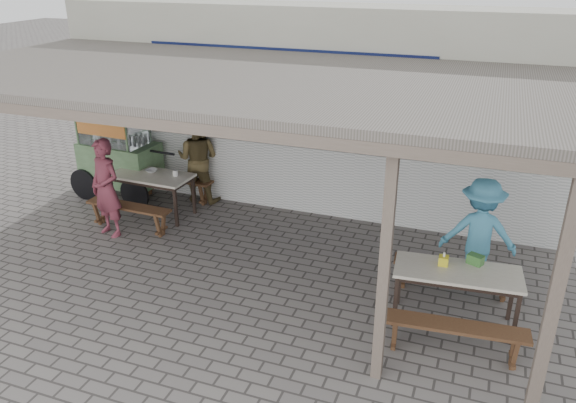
{
  "coord_description": "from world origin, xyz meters",
  "views": [
    {
      "loc": [
        3.13,
        -5.81,
        4.2
      ],
      "look_at": [
        0.65,
        0.9,
        1.09
      ],
      "focal_mm": 35.0,
      "sensor_mm": 36.0,
      "label": 1
    }
  ],
  "objects_px": {
    "bench_right_wall": "(454,271)",
    "bench_left_street": "(129,211)",
    "table_left": "(151,179)",
    "donation_box": "(475,259)",
    "vendor_cart": "(118,151)",
    "condiment_bowl": "(151,171)",
    "bench_right_street": "(454,333)",
    "tissue_box": "(443,261)",
    "patron_right_table": "(479,233)",
    "bench_left_wall": "(175,183)",
    "condiment_jar": "(175,173)",
    "patron_wall_side": "(198,159)",
    "table_right": "(457,276)",
    "patron_street_side": "(106,188)"
  },
  "relations": [
    {
      "from": "bench_left_street",
      "to": "patron_street_side",
      "type": "relative_size",
      "value": 0.94
    },
    {
      "from": "table_left",
      "to": "condiment_bowl",
      "type": "bearing_deg",
      "value": 120.64
    },
    {
      "from": "table_right",
      "to": "patron_right_table",
      "type": "height_order",
      "value": "patron_right_table"
    },
    {
      "from": "bench_left_street",
      "to": "condiment_bowl",
      "type": "xyz_separation_m",
      "value": [
        -0.04,
        0.8,
        0.43
      ]
    },
    {
      "from": "table_left",
      "to": "vendor_cart",
      "type": "bearing_deg",
      "value": 156.68
    },
    {
      "from": "bench_right_street",
      "to": "condiment_bowl",
      "type": "bearing_deg",
      "value": 151.66
    },
    {
      "from": "patron_right_table",
      "to": "donation_box",
      "type": "relative_size",
      "value": 8.58
    },
    {
      "from": "table_left",
      "to": "vendor_cart",
      "type": "distance_m",
      "value": 1.14
    },
    {
      "from": "table_right",
      "to": "bench_right_street",
      "type": "relative_size",
      "value": 0.96
    },
    {
      "from": "tissue_box",
      "to": "condiment_jar",
      "type": "xyz_separation_m",
      "value": [
        -4.67,
        1.54,
        -0.01
      ]
    },
    {
      "from": "donation_box",
      "to": "bench_right_street",
      "type": "bearing_deg",
      "value": -97.08
    },
    {
      "from": "patron_right_table",
      "to": "tissue_box",
      "type": "height_order",
      "value": "patron_right_table"
    },
    {
      "from": "bench_left_wall",
      "to": "condiment_bowl",
      "type": "bearing_deg",
      "value": -96.15
    },
    {
      "from": "table_left",
      "to": "bench_right_wall",
      "type": "xyz_separation_m",
      "value": [
        5.23,
        -0.83,
        -0.33
      ]
    },
    {
      "from": "vendor_cart",
      "to": "patron_street_side",
      "type": "relative_size",
      "value": 1.31
    },
    {
      "from": "bench_right_wall",
      "to": "vendor_cart",
      "type": "height_order",
      "value": "vendor_cart"
    },
    {
      "from": "bench_left_street",
      "to": "condiment_jar",
      "type": "height_order",
      "value": "condiment_jar"
    },
    {
      "from": "bench_left_wall",
      "to": "condiment_bowl",
      "type": "relative_size",
      "value": 7.78
    },
    {
      "from": "table_right",
      "to": "patron_right_table",
      "type": "distance_m",
      "value": 1.07
    },
    {
      "from": "bench_left_street",
      "to": "condiment_bowl",
      "type": "relative_size",
      "value": 7.78
    },
    {
      "from": "donation_box",
      "to": "condiment_jar",
      "type": "distance_m",
      "value": 5.21
    },
    {
      "from": "vendor_cart",
      "to": "tissue_box",
      "type": "relative_size",
      "value": 18.35
    },
    {
      "from": "donation_box",
      "to": "bench_right_wall",
      "type": "bearing_deg",
      "value": 117.47
    },
    {
      "from": "bench_left_wall",
      "to": "vendor_cart",
      "type": "distance_m",
      "value": 1.2
    },
    {
      "from": "table_left",
      "to": "bench_right_street",
      "type": "bearing_deg",
      "value": -20.53
    },
    {
      "from": "condiment_jar",
      "to": "condiment_bowl",
      "type": "xyz_separation_m",
      "value": [
        -0.49,
        0.02,
        -0.03
      ]
    },
    {
      "from": "bench_right_wall",
      "to": "patron_right_table",
      "type": "distance_m",
      "value": 0.62
    },
    {
      "from": "vendor_cart",
      "to": "patron_street_side",
      "type": "bearing_deg",
      "value": -57.81
    },
    {
      "from": "bench_left_wall",
      "to": "donation_box",
      "type": "height_order",
      "value": "donation_box"
    },
    {
      "from": "bench_left_street",
      "to": "bench_left_wall",
      "type": "distance_m",
      "value": 1.39
    },
    {
      "from": "donation_box",
      "to": "tissue_box",
      "type": "bearing_deg",
      "value": -156.34
    },
    {
      "from": "bench_right_wall",
      "to": "vendor_cart",
      "type": "bearing_deg",
      "value": 163.11
    },
    {
      "from": "table_right",
      "to": "condiment_bowl",
      "type": "distance_m",
      "value": 5.59
    },
    {
      "from": "table_left",
      "to": "donation_box",
      "type": "bearing_deg",
      "value": -11.28
    },
    {
      "from": "bench_right_wall",
      "to": "condiment_jar",
      "type": "xyz_separation_m",
      "value": [
        -4.79,
        0.92,
        0.46
      ]
    },
    {
      "from": "bench_right_wall",
      "to": "condiment_jar",
      "type": "bearing_deg",
      "value": 164.08
    },
    {
      "from": "patron_wall_side",
      "to": "bench_right_wall",
      "type": "bearing_deg",
      "value": 155.17
    },
    {
      "from": "bench_left_street",
      "to": "donation_box",
      "type": "height_order",
      "value": "donation_box"
    },
    {
      "from": "donation_box",
      "to": "patron_right_table",
      "type": "bearing_deg",
      "value": 89.49
    },
    {
      "from": "bench_left_street",
      "to": "patron_street_side",
      "type": "distance_m",
      "value": 0.57
    },
    {
      "from": "table_left",
      "to": "bench_left_wall",
      "type": "xyz_separation_m",
      "value": [
        0.02,
        0.69,
        -0.33
      ]
    },
    {
      "from": "bench_left_street",
      "to": "condiment_jar",
      "type": "xyz_separation_m",
      "value": [
        0.46,
        0.78,
        0.46
      ]
    },
    {
      "from": "bench_left_street",
      "to": "patron_right_table",
      "type": "height_order",
      "value": "patron_right_table"
    },
    {
      "from": "tissue_box",
      "to": "patron_wall_side",
      "type": "bearing_deg",
      "value": 153.76
    },
    {
      "from": "bench_left_street",
      "to": "bench_right_wall",
      "type": "xyz_separation_m",
      "value": [
        5.25,
        -0.13,
        0.0
      ]
    },
    {
      "from": "bench_right_wall",
      "to": "bench_left_street",
      "type": "bearing_deg",
      "value": 173.47
    },
    {
      "from": "vendor_cart",
      "to": "condiment_bowl",
      "type": "height_order",
      "value": "vendor_cart"
    },
    {
      "from": "vendor_cart",
      "to": "condiment_jar",
      "type": "height_order",
      "value": "vendor_cart"
    },
    {
      "from": "bench_left_street",
      "to": "donation_box",
      "type": "xyz_separation_m",
      "value": [
        5.49,
        -0.59,
        0.47
      ]
    },
    {
      "from": "bench_left_street",
      "to": "table_right",
      "type": "distance_m",
      "value": 5.39
    }
  ]
}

